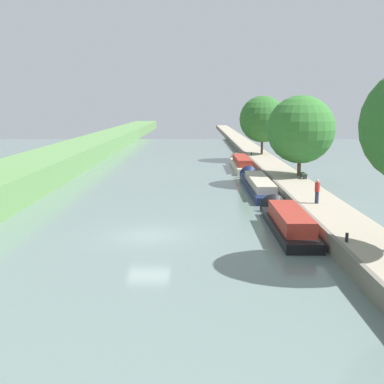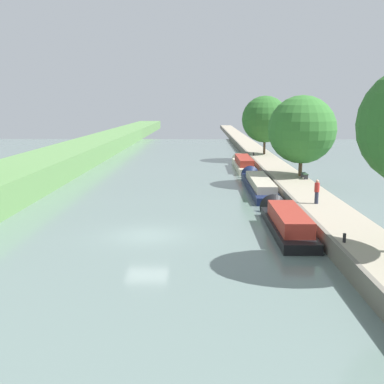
{
  "view_description": "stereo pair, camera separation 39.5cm",
  "coord_description": "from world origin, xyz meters",
  "px_view_note": "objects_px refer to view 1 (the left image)",
  "views": [
    {
      "loc": [
        2.77,
        -27.12,
        7.63
      ],
      "look_at": [
        2.54,
        8.84,
        1.0
      ],
      "focal_mm": 44.38,
      "sensor_mm": 36.0,
      "label": 1
    },
    {
      "loc": [
        3.17,
        -27.11,
        7.63
      ],
      "look_at": [
        2.54,
        8.84,
        1.0
      ],
      "focal_mm": 44.38,
      "sensor_mm": 36.0,
      "label": 2
    }
  ],
  "objects_px": {
    "narrowboat_black": "(286,220)",
    "narrowboat_navy": "(257,184)",
    "mooring_bollard_far": "(251,154)",
    "person_walking": "(317,191)",
    "mooring_bollard_near": "(347,237)",
    "park_bench": "(303,174)",
    "narrowboat_cream": "(241,163)"
  },
  "relations": [
    {
      "from": "narrowboat_navy",
      "to": "narrowboat_cream",
      "type": "height_order",
      "value": "narrowboat_cream"
    },
    {
      "from": "narrowboat_navy",
      "to": "park_bench",
      "type": "height_order",
      "value": "park_bench"
    },
    {
      "from": "mooring_bollard_near",
      "to": "park_bench",
      "type": "bearing_deg",
      "value": 83.14
    },
    {
      "from": "mooring_bollard_far",
      "to": "park_bench",
      "type": "bearing_deg",
      "value": -82.84
    },
    {
      "from": "narrowboat_cream",
      "to": "person_walking",
      "type": "relative_size",
      "value": 7.71
    },
    {
      "from": "mooring_bollard_far",
      "to": "park_bench",
      "type": "distance_m",
      "value": 19.86
    },
    {
      "from": "narrowboat_navy",
      "to": "mooring_bollard_far",
      "type": "distance_m",
      "value": 20.01
    },
    {
      "from": "park_bench",
      "to": "person_walking",
      "type": "bearing_deg",
      "value": -98.15
    },
    {
      "from": "narrowboat_black",
      "to": "park_bench",
      "type": "distance_m",
      "value": 15.02
    },
    {
      "from": "mooring_bollard_far",
      "to": "narrowboat_black",
      "type": "bearing_deg",
      "value": -93.0
    },
    {
      "from": "mooring_bollard_far",
      "to": "park_bench",
      "type": "relative_size",
      "value": 0.3
    },
    {
      "from": "mooring_bollard_near",
      "to": "park_bench",
      "type": "distance_m",
      "value": 20.73
    },
    {
      "from": "mooring_bollard_far",
      "to": "person_walking",
      "type": "bearing_deg",
      "value": -88.42
    },
    {
      "from": "mooring_bollard_near",
      "to": "narrowboat_black",
      "type": "bearing_deg",
      "value": 106.06
    },
    {
      "from": "person_walking",
      "to": "narrowboat_black",
      "type": "bearing_deg",
      "value": -130.58
    },
    {
      "from": "mooring_bollard_near",
      "to": "mooring_bollard_far",
      "type": "distance_m",
      "value": 40.29
    },
    {
      "from": "narrowboat_black",
      "to": "park_bench",
      "type": "bearing_deg",
      "value": 73.51
    },
    {
      "from": "person_walking",
      "to": "narrowboat_cream",
      "type": "bearing_deg",
      "value": 96.13
    },
    {
      "from": "narrowboat_navy",
      "to": "mooring_bollard_far",
      "type": "height_order",
      "value": "mooring_bollard_far"
    },
    {
      "from": "person_walking",
      "to": "park_bench",
      "type": "height_order",
      "value": "person_walking"
    },
    {
      "from": "narrowboat_black",
      "to": "narrowboat_navy",
      "type": "relative_size",
      "value": 0.71
    },
    {
      "from": "person_walking",
      "to": "mooring_bollard_near",
      "type": "relative_size",
      "value": 3.69
    },
    {
      "from": "mooring_bollard_far",
      "to": "narrowboat_navy",
      "type": "bearing_deg",
      "value": -95.09
    },
    {
      "from": "narrowboat_cream",
      "to": "mooring_bollard_near",
      "type": "height_order",
      "value": "narrowboat_cream"
    },
    {
      "from": "narrowboat_black",
      "to": "mooring_bollard_far",
      "type": "bearing_deg",
      "value": 87.0
    },
    {
      "from": "narrowboat_navy",
      "to": "mooring_bollard_near",
      "type": "bearing_deg",
      "value": -85.02
    },
    {
      "from": "narrowboat_navy",
      "to": "mooring_bollard_near",
      "type": "height_order",
      "value": "mooring_bollard_near"
    },
    {
      "from": "narrowboat_navy",
      "to": "person_walking",
      "type": "xyz_separation_m",
      "value": [
        2.63,
        -11.09,
        1.34
      ]
    },
    {
      "from": "narrowboat_black",
      "to": "narrowboat_cream",
      "type": "bearing_deg",
      "value": 90.2
    },
    {
      "from": "mooring_bollard_near",
      "to": "mooring_bollard_far",
      "type": "bearing_deg",
      "value": 90.0
    },
    {
      "from": "mooring_bollard_near",
      "to": "park_bench",
      "type": "relative_size",
      "value": 0.3
    },
    {
      "from": "person_walking",
      "to": "mooring_bollard_near",
      "type": "xyz_separation_m",
      "value": [
        -0.86,
        -9.28,
        -0.65
      ]
    }
  ]
}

